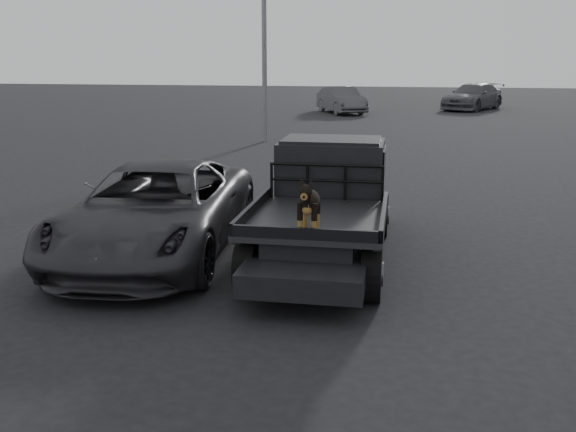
% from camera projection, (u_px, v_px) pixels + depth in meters
% --- Properties ---
extents(ground, '(120.00, 120.00, 0.00)m').
position_uv_depth(ground, '(341.00, 301.00, 8.43)').
color(ground, black).
rests_on(ground, ground).
extents(flatbed_ute, '(2.00, 5.40, 0.92)m').
position_uv_depth(flatbed_ute, '(324.00, 231.00, 10.09)').
color(flatbed_ute, black).
rests_on(flatbed_ute, ground).
extents(ute_cab, '(1.72, 1.30, 0.88)m').
position_uv_depth(ute_cab, '(332.00, 164.00, 10.78)').
color(ute_cab, black).
rests_on(ute_cab, flatbed_ute).
extents(headache_rack, '(1.80, 0.08, 0.55)m').
position_uv_depth(headache_rack, '(326.00, 182.00, 10.11)').
color(headache_rack, black).
rests_on(headache_rack, flatbed_ute).
extents(dog, '(0.32, 0.60, 0.74)m').
position_uv_depth(dog, '(309.00, 206.00, 8.11)').
color(dog, black).
rests_on(dog, flatbed_ute).
extents(parked_suv, '(2.76, 5.41, 1.46)m').
position_uv_depth(parked_suv, '(156.00, 210.00, 10.27)').
color(parked_suv, '#2B2A2F').
rests_on(parked_suv, ground).
extents(distant_car_a, '(3.30, 4.66, 1.46)m').
position_uv_depth(distant_car_a, '(341.00, 100.00, 35.66)').
color(distant_car_a, '#434447').
rests_on(distant_car_a, ground).
extents(distant_car_b, '(4.39, 5.62, 1.52)m').
position_uv_depth(distant_car_b, '(473.00, 97.00, 37.92)').
color(distant_car_b, '#4A4A4F').
rests_on(distant_car_b, ground).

